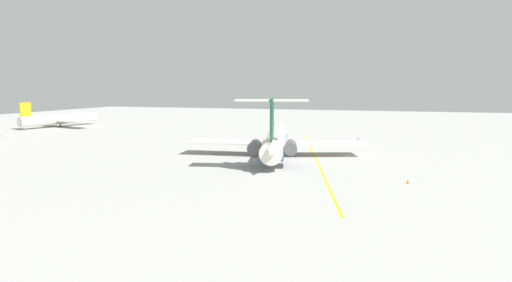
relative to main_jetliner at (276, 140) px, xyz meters
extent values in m
plane|color=#9E9E99|center=(0.92, -4.84, -3.10)|extent=(325.86, 325.86, 0.00)
cylinder|color=silver|center=(1.07, 0.23, -0.05)|extent=(34.34, 10.92, 3.66)
cone|color=silver|center=(17.85, 3.91, -0.05)|extent=(4.48, 4.25, 3.52)
cone|color=silver|center=(-15.71, -3.44, 0.28)|extent=(5.89, 4.18, 3.11)
cube|color=#19429E|center=(1.07, 0.23, -0.87)|extent=(33.61, 10.83, 0.81)
cube|color=silver|center=(-0.21, 9.64, -0.69)|extent=(7.38, 15.81, 0.37)
cube|color=silver|center=(3.84, -8.85, -0.69)|extent=(10.24, 16.29, 0.37)
cylinder|color=#515156|center=(-11.12, 0.59, 0.23)|extent=(4.93, 3.06, 2.13)
cube|color=silver|center=(-10.98, -0.04, 0.23)|extent=(2.93, 1.73, 0.44)
cylinder|color=#515156|center=(-9.86, -5.17, 0.23)|extent=(4.93, 3.06, 2.13)
cube|color=silver|center=(-9.99, -4.55, 0.23)|extent=(2.93, 1.73, 0.44)
cube|color=#195133|center=(-13.47, -2.95, 5.03)|extent=(4.93, 1.42, 6.49)
cube|color=silver|center=(-14.47, -0.16, 8.01)|extent=(4.50, 5.95, 0.26)
cube|color=silver|center=(-13.22, -5.90, 8.01)|extent=(4.50, 5.95, 0.26)
cylinder|color=black|center=(11.33, 2.48, -1.71)|extent=(0.40, 0.40, 2.78)
cylinder|color=black|center=(-0.67, 2.85, -1.71)|extent=(0.40, 0.40, 2.78)
cylinder|color=black|center=(0.58, -2.87, -1.71)|extent=(0.40, 0.40, 2.78)
cylinder|color=silver|center=(36.01, 83.45, -0.65)|extent=(26.49, 9.79, 3.17)
cone|color=silver|center=(48.85, 80.09, -0.65)|extent=(3.28, 3.57, 3.02)
cube|color=silver|center=(37.95, 90.85, -0.97)|extent=(7.53, 12.90, 0.38)
cube|color=silver|center=(34.08, 76.05, -0.97)|extent=(7.53, 12.90, 0.38)
cube|color=orange|center=(25.12, 86.30, 3.10)|extent=(3.43, 1.18, 4.33)
cylinder|color=black|center=(36.01, 83.45, -2.03)|extent=(0.38, 0.38, 2.14)
cylinder|color=black|center=(14.17, 21.89, -2.70)|extent=(0.10, 0.10, 0.80)
cylinder|color=black|center=(14.03, 21.87, -2.70)|extent=(0.10, 0.10, 0.80)
cylinder|color=yellow|center=(14.10, 21.88, -1.99)|extent=(0.27, 0.27, 0.63)
sphere|color=brown|center=(14.10, 21.88, -1.55)|extent=(0.25, 0.25, 0.25)
cylinder|color=yellow|center=(14.27, 21.89, -1.96)|extent=(0.07, 0.07, 0.54)
cylinder|color=yellow|center=(13.92, 21.87, -1.96)|extent=(0.07, 0.07, 0.54)
cylinder|color=black|center=(19.58, -14.08, -2.68)|extent=(0.10, 0.10, 0.84)
cylinder|color=black|center=(19.46, -13.98, -2.68)|extent=(0.10, 0.10, 0.84)
cylinder|color=gray|center=(19.52, -14.03, -1.94)|extent=(0.28, 0.28, 0.66)
sphere|color=brown|center=(19.52, -14.03, -1.47)|extent=(0.26, 0.26, 0.26)
cylinder|color=gray|center=(19.67, -14.14, -1.90)|extent=(0.08, 0.08, 0.56)
cylinder|color=gray|center=(19.38, -13.92, -1.90)|extent=(0.08, 0.08, 0.56)
cone|color=#EA590F|center=(-16.18, -23.13, -2.83)|extent=(0.40, 0.40, 0.55)
cone|color=#EA590F|center=(22.69, -6.33, -2.83)|extent=(0.40, 0.40, 0.55)
cube|color=gold|center=(1.07, -7.40, -3.10)|extent=(71.55, 18.02, 0.01)
camera|label=1|loc=(-76.05, -20.15, 10.07)|focal=29.33mm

